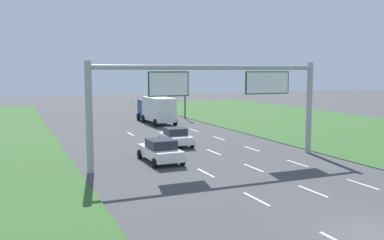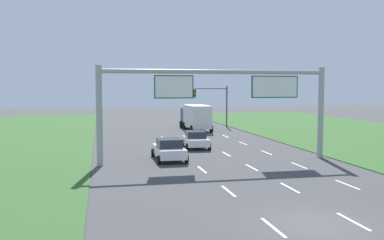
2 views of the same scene
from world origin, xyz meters
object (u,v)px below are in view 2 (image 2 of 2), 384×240
(box_truck, at_px, (195,116))
(car_lead_silver, at_px, (196,139))
(car_near_red, at_px, (169,149))
(traffic_light_mast, at_px, (213,99))
(sign_gantry, at_px, (220,95))

(box_truck, bearing_deg, car_lead_silver, -102.92)
(car_near_red, height_order, box_truck, box_truck)
(car_near_red, relative_size, traffic_light_mast, 0.80)
(car_near_red, distance_m, box_truck, 22.36)
(car_lead_silver, bearing_deg, traffic_light_mast, 73.81)
(box_truck, relative_size, sign_gantry, 0.47)
(car_near_red, xyz_separation_m, traffic_light_mast, (9.94, 24.38, 3.05))
(car_lead_silver, bearing_deg, car_near_red, -117.03)
(traffic_light_mast, bearing_deg, box_truck, -135.37)
(car_lead_silver, distance_m, box_truck, 15.99)
(box_truck, height_order, sign_gantry, sign_gantry)
(sign_gantry, bearing_deg, traffic_light_mast, 76.14)
(sign_gantry, height_order, traffic_light_mast, sign_gantry)
(car_lead_silver, relative_size, box_truck, 0.50)
(car_lead_silver, xyz_separation_m, box_truck, (3.47, 15.58, 0.96))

